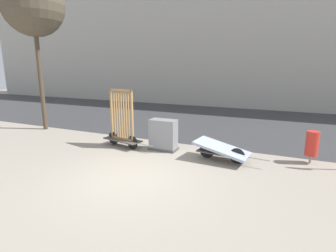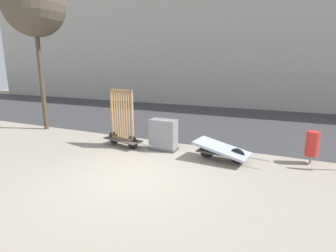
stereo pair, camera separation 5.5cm
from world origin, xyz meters
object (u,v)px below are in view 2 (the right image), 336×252
at_px(bike_cart_with_bedframe, 122,127).
at_px(utility_cabinet, 163,136).
at_px(street_tree, 34,6).
at_px(bike_cart_with_mattress, 222,150).
at_px(trash_bin, 312,144).

xyz_separation_m(bike_cart_with_bedframe, utility_cabinet, (1.53, 0.26, -0.22)).
bearing_deg(street_tree, bike_cart_with_mattress, -5.85).
distance_m(trash_bin, street_tree, 12.13).
height_order(bike_cart_with_bedframe, utility_cabinet, bike_cart_with_bedframe).
xyz_separation_m(bike_cart_with_mattress, street_tree, (-8.60, 0.88, 5.09)).
bearing_deg(bike_cart_with_bedframe, utility_cabinet, 21.65).
bearing_deg(utility_cabinet, trash_bin, 7.53).
distance_m(bike_cart_with_mattress, utility_cabinet, 2.16).
bearing_deg(bike_cart_with_mattress, utility_cabinet, -179.81).
height_order(bike_cart_with_mattress, street_tree, street_tree).
height_order(bike_cart_with_bedframe, bike_cart_with_mattress, bike_cart_with_bedframe).
bearing_deg(street_tree, bike_cart_with_bedframe, -10.15).
xyz_separation_m(bike_cart_with_bedframe, street_tree, (-4.92, 0.88, 4.72)).
relative_size(utility_cabinet, trash_bin, 1.09).
relative_size(bike_cart_with_bedframe, utility_cabinet, 2.03).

